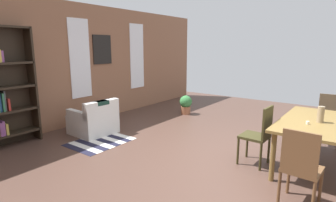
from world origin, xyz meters
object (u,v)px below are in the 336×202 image
(vase_on_table, at_px, (321,114))
(potted_plant_by_shelf, at_px, (186,104))
(dining_table, at_px, (320,126))
(dining_chair_far_left, at_px, (259,134))
(armchair_white, at_px, (94,121))
(dining_chair_head_right, at_px, (329,118))
(dining_chair_head_left, at_px, (301,166))
(bookshelf_tall, at_px, (6,88))

(vase_on_table, bearing_deg, potted_plant_by_shelf, 63.57)
(dining_table, bearing_deg, vase_on_table, -180.00)
(dining_chair_far_left, distance_m, potted_plant_by_shelf, 3.39)
(armchair_white, bearing_deg, dining_chair_head_right, -61.20)
(armchair_white, xyz_separation_m, potted_plant_by_shelf, (2.61, -0.64, 0.00))
(dining_chair_far_left, relative_size, potted_plant_by_shelf, 1.85)
(dining_chair_head_left, height_order, armchair_white, dining_chair_head_left)
(dining_table, xyz_separation_m, dining_chair_head_left, (-1.29, 0.00, -0.15))
(vase_on_table, distance_m, potted_plant_by_shelf, 3.89)
(bookshelf_tall, bearing_deg, armchair_white, -27.87)
(bookshelf_tall, height_order, armchair_white, bookshelf_tall)
(potted_plant_by_shelf, bearing_deg, bookshelf_tall, 161.07)
(dining_chair_far_left, relative_size, armchair_white, 1.15)
(dining_chair_head_left, bearing_deg, bookshelf_tall, 102.09)
(dining_chair_head_left, distance_m, dining_chair_far_left, 1.15)
(dining_table, xyz_separation_m, potted_plant_by_shelf, (1.65, 3.44, -0.39))
(dining_chair_head_right, distance_m, bookshelf_tall, 6.02)
(dining_table, height_order, dining_chair_head_left, dining_chair_head_left)
(vase_on_table, bearing_deg, dining_chair_head_left, 179.79)
(dining_chair_far_left, distance_m, armchair_white, 3.38)
(vase_on_table, height_order, dining_chair_head_right, vase_on_table)
(dining_chair_head_left, distance_m, dining_chair_head_right, 2.57)
(dining_chair_far_left, bearing_deg, vase_on_table, -64.90)
(dining_chair_head_right, height_order, armchair_white, dining_chair_head_right)
(dining_chair_head_left, xyz_separation_m, dining_chair_head_right, (2.57, 0.00, 0.00))
(dining_chair_far_left, xyz_separation_m, bookshelf_tall, (-1.90, 4.04, 0.58))
(dining_chair_head_right, bearing_deg, bookshelf_tall, 126.90)
(dining_chair_head_left, relative_size, potted_plant_by_shelf, 1.85)
(dining_table, relative_size, bookshelf_tall, 0.83)
(dining_table, xyz_separation_m, dining_chair_head_right, (1.29, 0.01, -0.15))
(dining_table, relative_size, dining_chair_far_left, 1.92)
(dining_table, relative_size, potted_plant_by_shelf, 3.55)
(dining_chair_head_left, height_order, bookshelf_tall, bookshelf_tall)
(dining_table, distance_m, dining_chair_far_left, 0.88)
(dining_chair_far_left, height_order, potted_plant_by_shelf, dining_chair_far_left)
(dining_chair_head_left, distance_m, potted_plant_by_shelf, 4.53)
(vase_on_table, xyz_separation_m, bookshelf_tall, (-2.25, 4.80, 0.23))
(dining_table, bearing_deg, armchair_white, 103.16)
(vase_on_table, xyz_separation_m, potted_plant_by_shelf, (1.71, 3.44, -0.58))
(dining_chair_far_left, height_order, dining_chair_head_right, same)
(dining_chair_far_left, relative_size, dining_chair_head_right, 1.00)
(armchair_white, bearing_deg, potted_plant_by_shelf, -13.83)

